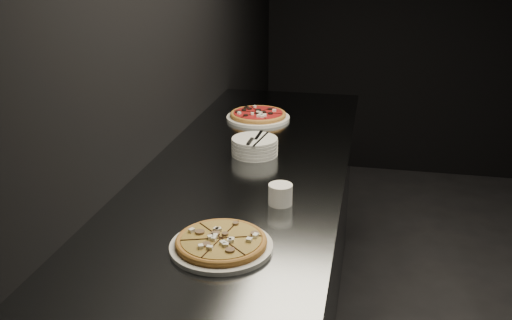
% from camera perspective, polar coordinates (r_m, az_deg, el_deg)
% --- Properties ---
extents(wall_left, '(0.02, 5.00, 2.80)m').
position_cam_1_polar(wall_left, '(2.06, -11.83, 12.00)').
color(wall_left, black).
rests_on(wall_left, floor).
extents(counter, '(0.74, 2.44, 0.92)m').
position_cam_1_polar(counter, '(2.29, -1.28, -12.03)').
color(counter, slate).
rests_on(counter, floor).
extents(pizza_mushroom, '(0.32, 0.32, 0.03)m').
position_cam_1_polar(pizza_mushroom, '(1.57, -3.50, -8.29)').
color(pizza_mushroom, silver).
rests_on(pizza_mushroom, counter).
extents(pizza_tomato, '(0.30, 0.30, 0.03)m').
position_cam_1_polar(pizza_tomato, '(2.70, 0.21, 4.47)').
color(pizza_tomato, silver).
rests_on(pizza_tomato, counter).
extents(plate_stack, '(0.18, 0.18, 0.07)m').
position_cam_1_polar(plate_stack, '(2.24, -0.14, 1.38)').
color(plate_stack, silver).
rests_on(plate_stack, counter).
extents(cutlery, '(0.07, 0.19, 0.01)m').
position_cam_1_polar(cutlery, '(2.21, -0.03, 2.13)').
color(cutlery, silver).
rests_on(cutlery, plate_stack).
extents(ramekin, '(0.08, 0.08, 0.07)m').
position_cam_1_polar(ramekin, '(1.82, 2.46, -3.39)').
color(ramekin, silver).
rests_on(ramekin, counter).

